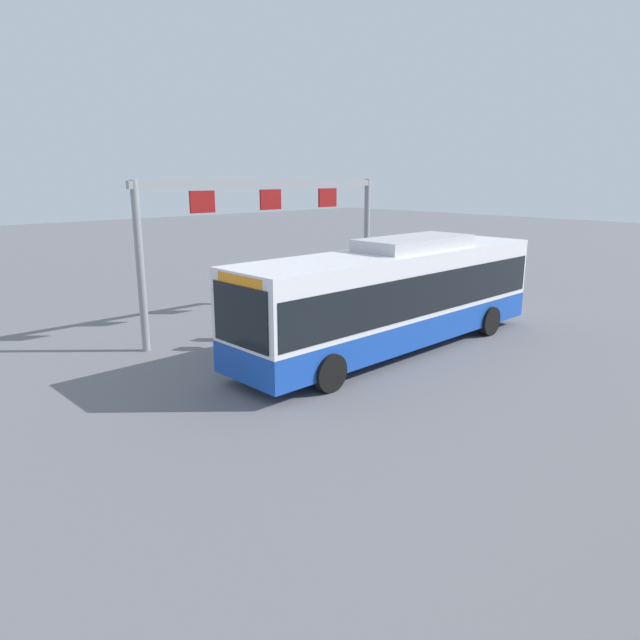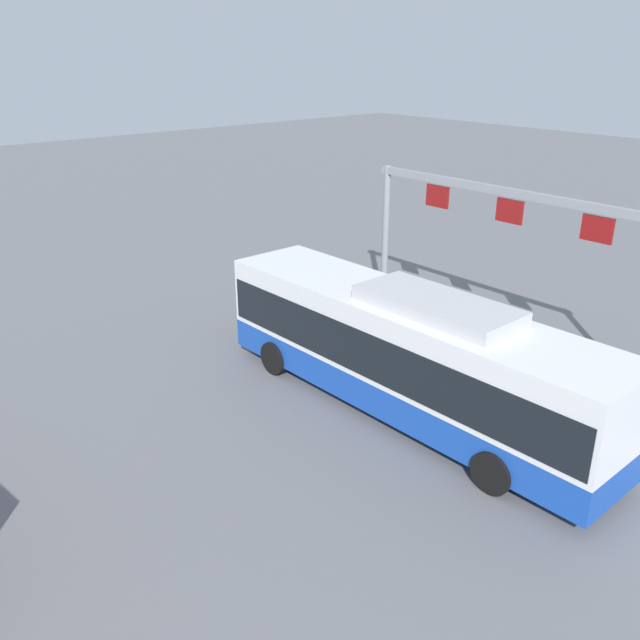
{
  "view_description": "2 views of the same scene",
  "coord_description": "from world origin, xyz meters",
  "px_view_note": "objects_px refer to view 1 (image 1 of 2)",
  "views": [
    {
      "loc": [
        13.4,
        11.04,
        5.28
      ],
      "look_at": [
        2.9,
        -0.29,
        1.39
      ],
      "focal_mm": 31.96,
      "sensor_mm": 36.0,
      "label": 1
    },
    {
      "loc": [
        -10.47,
        11.94,
        9.08
      ],
      "look_at": [
        3.61,
        -0.16,
        1.46
      ],
      "focal_mm": 37.74,
      "sensor_mm": 36.0,
      "label": 2
    }
  ],
  "objects_px": {
    "person_waiting_near": "(245,322)",
    "person_waiting_mid": "(292,305)",
    "trash_bin": "(432,288)",
    "person_boarding": "(267,309)",
    "bus_main": "(395,293)"
  },
  "relations": [
    {
      "from": "person_waiting_near",
      "to": "person_waiting_mid",
      "type": "xyz_separation_m",
      "value": [
        -2.14,
        -0.25,
        0.16
      ]
    },
    {
      "from": "person_waiting_mid",
      "to": "trash_bin",
      "type": "bearing_deg",
      "value": 58.54
    },
    {
      "from": "person_boarding",
      "to": "person_waiting_near",
      "type": "height_order",
      "value": "person_boarding"
    },
    {
      "from": "person_boarding",
      "to": "bus_main",
      "type": "bearing_deg",
      "value": 9.33
    },
    {
      "from": "bus_main",
      "to": "person_waiting_near",
      "type": "relative_size",
      "value": 7.03
    },
    {
      "from": "person_waiting_near",
      "to": "trash_bin",
      "type": "bearing_deg",
      "value": 76.88
    },
    {
      "from": "person_boarding",
      "to": "person_waiting_near",
      "type": "relative_size",
      "value": 1.0
    },
    {
      "from": "trash_bin",
      "to": "person_waiting_near",
      "type": "bearing_deg",
      "value": 1.55
    },
    {
      "from": "person_waiting_near",
      "to": "trash_bin",
      "type": "distance_m",
      "value": 10.07
    },
    {
      "from": "person_boarding",
      "to": "person_waiting_near",
      "type": "xyz_separation_m",
      "value": [
        1.14,
        0.36,
        -0.16
      ]
    },
    {
      "from": "person_waiting_near",
      "to": "person_waiting_mid",
      "type": "distance_m",
      "value": 2.17
    },
    {
      "from": "bus_main",
      "to": "person_waiting_near",
      "type": "distance_m",
      "value": 4.76
    },
    {
      "from": "bus_main",
      "to": "person_boarding",
      "type": "distance_m",
      "value": 4.27
    },
    {
      "from": "bus_main",
      "to": "person_boarding",
      "type": "height_order",
      "value": "bus_main"
    },
    {
      "from": "bus_main",
      "to": "person_waiting_near",
      "type": "height_order",
      "value": "bus_main"
    }
  ]
}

